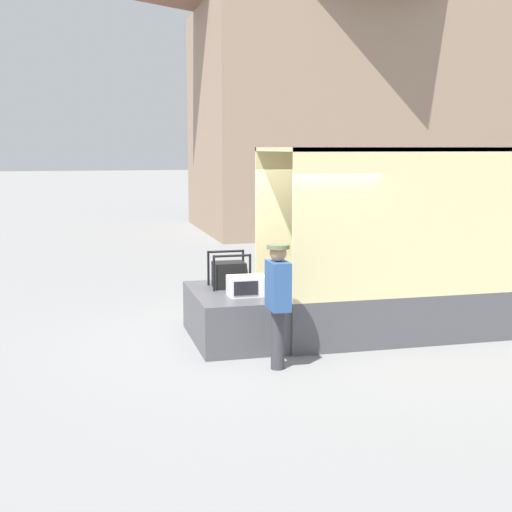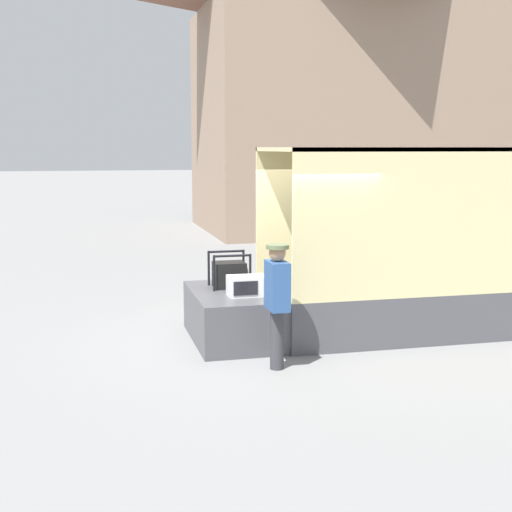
% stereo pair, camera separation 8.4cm
% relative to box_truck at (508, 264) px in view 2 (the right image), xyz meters
% --- Properties ---
extents(ground_plane, '(160.00, 160.00, 0.00)m').
position_rel_box_truck_xyz_m(ground_plane, '(-3.98, -0.00, -0.98)').
color(ground_plane, gray).
extents(box_truck, '(6.58, 2.10, 2.85)m').
position_rel_box_truck_xyz_m(box_truck, '(0.00, 0.00, 0.00)').
color(box_truck, silver).
rests_on(box_truck, ground).
extents(tailgate_deck, '(1.20, 2.00, 0.74)m').
position_rel_box_truck_xyz_m(tailgate_deck, '(-4.58, -0.00, -0.61)').
color(tailgate_deck, '#4C4C51').
rests_on(tailgate_deck, ground).
extents(microwave, '(0.54, 0.35, 0.29)m').
position_rel_box_truck_xyz_m(microwave, '(-4.45, -0.36, -0.09)').
color(microwave, white).
rests_on(microwave, tailgate_deck).
extents(portable_generator, '(0.59, 0.50, 0.54)m').
position_rel_box_truck_xyz_m(portable_generator, '(-4.55, 0.32, -0.03)').
color(portable_generator, black).
rests_on(portable_generator, tailgate_deck).
extents(worker_person, '(0.29, 0.44, 1.63)m').
position_rel_box_truck_xyz_m(worker_person, '(-4.32, -1.51, 0.02)').
color(worker_person, '#38383D').
rests_on(worker_person, ground).
extents(house_backdrop, '(10.05, 6.86, 10.11)m').
position_rel_box_truck_xyz_m(house_backdrop, '(2.17, 13.69, 4.18)').
color(house_backdrop, gray).
rests_on(house_backdrop, ground).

